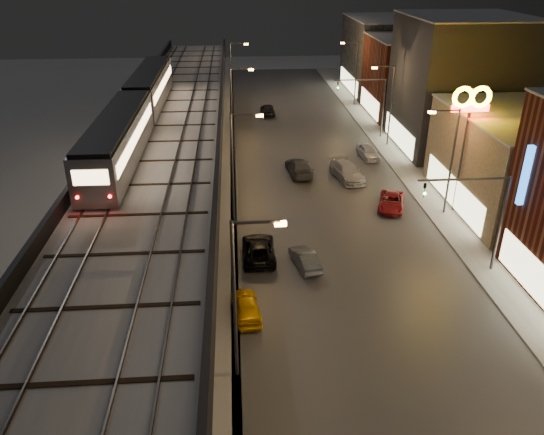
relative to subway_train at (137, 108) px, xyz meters
name	(u,v)px	position (x,y,z in m)	size (l,w,h in m)	color
road_surface	(325,197)	(16.00, -0.97, -8.19)	(17.00, 120.00, 0.06)	#46474D
sidewalk_right	(433,194)	(26.00, -0.97, -8.15)	(4.00, 120.00, 0.14)	#9FA1A8
under_viaduct_pavement	(174,202)	(2.50, -0.97, -8.19)	(11.00, 120.00, 0.06)	#9FA1A8
elevated_viaduct	(164,154)	(2.50, -4.12, -2.60)	(9.00, 100.00, 6.30)	black
viaduct_trackbed	(164,144)	(2.49, -4.00, -1.83)	(8.40, 100.00, 0.32)	#B2B7C1
viaduct_parapet_streetside	(219,137)	(6.85, -3.97, -1.37)	(0.30, 100.00, 1.10)	black
viaduct_parapet_far	(106,140)	(-1.85, -3.97, -1.37)	(0.30, 100.00, 1.10)	black
building_c	(527,162)	(32.49, -3.97, -4.14)	(12.20, 15.20, 8.16)	gray
building_d	(459,84)	(32.49, 12.03, -1.14)	(12.20, 13.20, 14.16)	#2A2A31
building_e	(416,77)	(32.49, 26.03, -3.14)	(12.20, 12.20, 10.16)	#622C1B
building_f	(388,55)	(32.49, 40.03, -2.64)	(12.20, 16.20, 11.16)	#353536
streetlight_left_1	(240,291)	(8.07, -22.97, -2.98)	(2.57, 0.28, 9.00)	#38383A
streetlight_left_2	(236,161)	(8.07, -4.97, -2.98)	(2.57, 0.28, 9.00)	#38383A
streetlight_right_2	(449,155)	(25.23, -4.97, -2.98)	(2.56, 0.28, 9.00)	#38383A
streetlight_left_3	(234,103)	(8.07, 13.03, -2.98)	(2.57, 0.28, 9.00)	#38383A
streetlight_right_3	(389,100)	(25.23, 13.03, -2.98)	(2.56, 0.28, 9.00)	#38383A
streetlight_left_4	(233,71)	(8.07, 31.03, -2.98)	(2.57, 0.28, 9.00)	#38383A
streetlight_right_4	(355,69)	(25.23, 31.03, -2.98)	(2.56, 0.28, 9.00)	#38383A
traffic_light_rig_a	(486,212)	(24.34, -13.97, -3.72)	(6.10, 0.34, 7.00)	#38383A
traffic_light_rig_b	(374,100)	(24.34, 16.03, -3.72)	(6.10, 0.34, 7.00)	#38383A
subway_train	(137,108)	(0.00, 0.00, 0.00)	(2.70, 32.48, 3.22)	gray
car_taxi	(246,307)	(8.43, -17.97, -7.56)	(1.56, 3.88, 1.32)	#E5A000
car_near_white	(305,259)	(12.68, -12.62, -7.60)	(1.30, 3.74, 1.23)	#4D525A
car_mid_silver	(259,250)	(9.52, -11.13, -7.53)	(2.28, 4.95, 1.38)	black
car_mid_dark	(299,167)	(14.32, 4.81, -7.47)	(2.10, 5.18, 1.50)	#4E5053
car_far_white	(268,110)	(12.65, 26.90, -7.48)	(1.74, 4.33, 1.47)	black
car_onc_dark	(391,202)	(21.28, -3.73, -7.60)	(2.06, 4.47, 1.24)	maroon
car_onc_white	(347,172)	(18.82, 3.16, -7.45)	(2.14, 5.27, 1.53)	silver
car_onc_red	(368,152)	(22.27, 8.90, -7.51)	(1.67, 4.14, 1.41)	silver
sign_mcdonalds	(470,110)	(26.50, -4.52, 0.53)	(3.15, 0.41, 10.64)	#38383A
sign_carwash	(533,185)	(27.00, -14.22, -1.73)	(1.76, 0.35, 9.12)	#38383A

